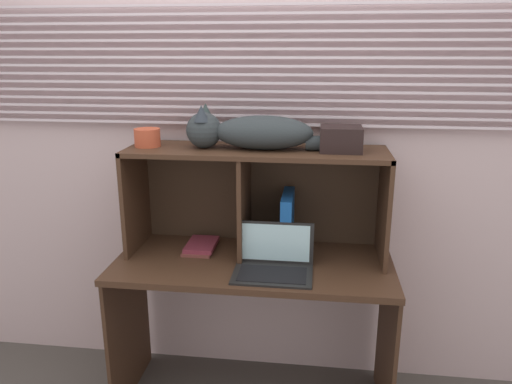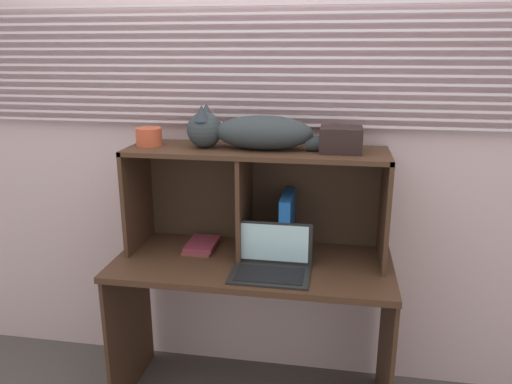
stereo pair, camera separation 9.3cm
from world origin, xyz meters
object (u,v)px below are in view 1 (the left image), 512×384
object	(u,v)px
laptop	(273,263)
book_stack	(201,246)
binder_upright	(287,224)
small_basket	(147,138)
storage_box	(341,139)
cat	(251,132)

from	to	relation	value
laptop	book_stack	bearing A→B (deg)	151.36
binder_upright	small_basket	xyz separation A→B (m)	(-0.67, 0.00, 0.40)
book_stack	small_basket	size ratio (longest dim) A/B	1.75
book_stack	storage_box	size ratio (longest dim) A/B	1.14
book_stack	laptop	bearing A→B (deg)	-28.64
cat	laptop	size ratio (longest dim) A/B	2.23
book_stack	storage_box	xyz separation A→B (m)	(0.66, 0.00, 0.55)
laptop	book_stack	world-z (taller)	laptop
storage_box	book_stack	bearing A→B (deg)	-179.84
small_basket	storage_box	bearing A→B (deg)	0.00
cat	storage_box	bearing A→B (deg)	0.00
binder_upright	small_basket	bearing A→B (deg)	180.00
storage_box	binder_upright	bearing A→B (deg)	180.00
binder_upright	storage_box	size ratio (longest dim) A/B	1.63
small_basket	storage_box	distance (m)	0.90
binder_upright	storage_box	xyz separation A→B (m)	(0.23, 0.00, 0.42)
laptop	binder_upright	xyz separation A→B (m)	(0.05, 0.21, 0.11)
cat	book_stack	xyz separation A→B (m)	(-0.25, -0.00, -0.58)
binder_upright	storage_box	bearing A→B (deg)	0.00
binder_upright	book_stack	xyz separation A→B (m)	(-0.43, -0.00, -0.13)
cat	storage_box	distance (m)	0.41
binder_upright	book_stack	bearing A→B (deg)	-179.75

